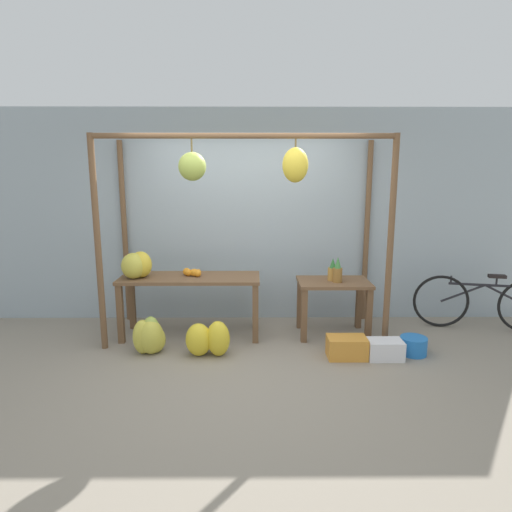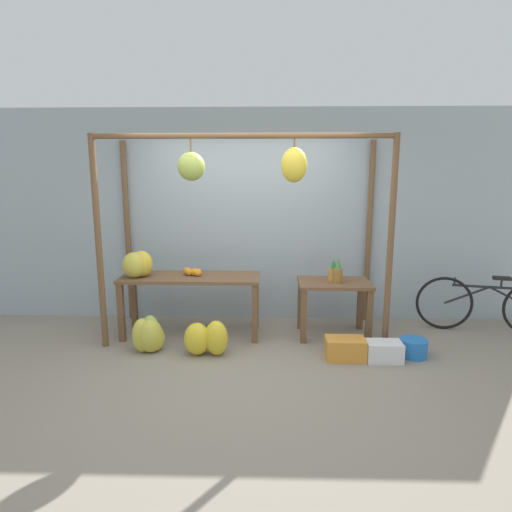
{
  "view_description": "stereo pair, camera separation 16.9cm",
  "coord_description": "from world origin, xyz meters",
  "px_view_note": "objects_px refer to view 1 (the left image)",
  "views": [
    {
      "loc": [
        0.1,
        -4.2,
        1.97
      ],
      "look_at": [
        0.13,
        0.82,
        1.0
      ],
      "focal_mm": 30.0,
      "sensor_mm": 36.0,
      "label": 1
    },
    {
      "loc": [
        0.27,
        -4.2,
        1.97
      ],
      "look_at": [
        0.13,
        0.82,
        1.0
      ],
      "focal_mm": 30.0,
      "sensor_mm": 36.0,
      "label": 2
    }
  ],
  "objects_px": {
    "banana_pile_on_table": "(138,265)",
    "fruit_crate_purple": "(385,349)",
    "orange_pile": "(193,272)",
    "fruit_crate_white": "(347,347)",
    "pineapple_cluster": "(335,271)",
    "blue_bucket": "(413,346)",
    "banana_pile_ground_left": "(150,337)",
    "banana_pile_ground_right": "(208,339)",
    "parked_bicycle": "(483,302)"
  },
  "relations": [
    {
      "from": "banana_pile_on_table",
      "to": "fruit_crate_purple",
      "type": "height_order",
      "value": "banana_pile_on_table"
    },
    {
      "from": "orange_pile",
      "to": "fruit_crate_white",
      "type": "bearing_deg",
      "value": -21.69
    },
    {
      "from": "banana_pile_on_table",
      "to": "pineapple_cluster",
      "type": "relative_size",
      "value": 1.31
    },
    {
      "from": "banana_pile_on_table",
      "to": "blue_bucket",
      "type": "relative_size",
      "value": 1.4
    },
    {
      "from": "banana_pile_on_table",
      "to": "banana_pile_ground_left",
      "type": "xyz_separation_m",
      "value": [
        0.23,
        -0.49,
        -0.71
      ]
    },
    {
      "from": "orange_pile",
      "to": "fruit_crate_purple",
      "type": "bearing_deg",
      "value": -18.66
    },
    {
      "from": "blue_bucket",
      "to": "banana_pile_on_table",
      "type": "bearing_deg",
      "value": 170.34
    },
    {
      "from": "banana_pile_ground_right",
      "to": "fruit_crate_white",
      "type": "height_order",
      "value": "banana_pile_ground_right"
    },
    {
      "from": "banana_pile_ground_right",
      "to": "parked_bicycle",
      "type": "relative_size",
      "value": 0.32
    },
    {
      "from": "orange_pile",
      "to": "pineapple_cluster",
      "type": "relative_size",
      "value": 0.75
    },
    {
      "from": "orange_pile",
      "to": "fruit_crate_purple",
      "type": "relative_size",
      "value": 0.62
    },
    {
      "from": "blue_bucket",
      "to": "parked_bicycle",
      "type": "height_order",
      "value": "parked_bicycle"
    },
    {
      "from": "banana_pile_on_table",
      "to": "fruit_crate_white",
      "type": "relative_size",
      "value": 0.97
    },
    {
      "from": "orange_pile",
      "to": "fruit_crate_white",
      "type": "height_order",
      "value": "orange_pile"
    },
    {
      "from": "banana_pile_on_table",
      "to": "orange_pile",
      "type": "xyz_separation_m",
      "value": [
        0.64,
        0.08,
        -0.11
      ]
    },
    {
      "from": "fruit_crate_purple",
      "to": "banana_pile_ground_left",
      "type": "bearing_deg",
      "value": 176.39
    },
    {
      "from": "banana_pile_on_table",
      "to": "blue_bucket",
      "type": "bearing_deg",
      "value": -9.66
    },
    {
      "from": "banana_pile_ground_right",
      "to": "fruit_crate_purple",
      "type": "xyz_separation_m",
      "value": [
        1.91,
        -0.09,
        -0.09
      ]
    },
    {
      "from": "pineapple_cluster",
      "to": "banana_pile_ground_right",
      "type": "bearing_deg",
      "value": -157.84
    },
    {
      "from": "pineapple_cluster",
      "to": "banana_pile_ground_right",
      "type": "height_order",
      "value": "pineapple_cluster"
    },
    {
      "from": "orange_pile",
      "to": "banana_pile_ground_right",
      "type": "distance_m",
      "value": 0.9
    },
    {
      "from": "banana_pile_ground_right",
      "to": "fruit_crate_purple",
      "type": "distance_m",
      "value": 1.92
    },
    {
      "from": "fruit_crate_white",
      "to": "blue_bucket",
      "type": "relative_size",
      "value": 1.44
    },
    {
      "from": "banana_pile_ground_right",
      "to": "blue_bucket",
      "type": "distance_m",
      "value": 2.27
    },
    {
      "from": "orange_pile",
      "to": "pineapple_cluster",
      "type": "xyz_separation_m",
      "value": [
        1.72,
        -0.03,
        0.02
      ]
    },
    {
      "from": "banana_pile_on_table",
      "to": "blue_bucket",
      "type": "distance_m",
      "value": 3.29
    },
    {
      "from": "banana_pile_ground_left",
      "to": "parked_bicycle",
      "type": "bearing_deg",
      "value": 9.85
    },
    {
      "from": "blue_bucket",
      "to": "banana_pile_ground_right",
      "type": "bearing_deg",
      "value": -179.48
    },
    {
      "from": "orange_pile",
      "to": "pineapple_cluster",
      "type": "distance_m",
      "value": 1.72
    },
    {
      "from": "banana_pile_on_table",
      "to": "fruit_crate_white",
      "type": "distance_m",
      "value": 2.59
    },
    {
      "from": "pineapple_cluster",
      "to": "parked_bicycle",
      "type": "distance_m",
      "value": 1.99
    },
    {
      "from": "pineapple_cluster",
      "to": "banana_pile_ground_right",
      "type": "xyz_separation_m",
      "value": [
        -1.48,
        -0.6,
        -0.62
      ]
    },
    {
      "from": "pineapple_cluster",
      "to": "fruit_crate_purple",
      "type": "height_order",
      "value": "pineapple_cluster"
    },
    {
      "from": "pineapple_cluster",
      "to": "fruit_crate_purple",
      "type": "bearing_deg",
      "value": -58.53
    },
    {
      "from": "banana_pile_ground_left",
      "to": "fruit_crate_purple",
      "type": "height_order",
      "value": "banana_pile_ground_left"
    },
    {
      "from": "fruit_crate_white",
      "to": "parked_bicycle",
      "type": "height_order",
      "value": "parked_bicycle"
    },
    {
      "from": "fruit_crate_purple",
      "to": "pineapple_cluster",
      "type": "bearing_deg",
      "value": 121.47
    },
    {
      "from": "fruit_crate_purple",
      "to": "blue_bucket",
      "type": "bearing_deg",
      "value": 18.06
    },
    {
      "from": "banana_pile_ground_left",
      "to": "fruit_crate_purple",
      "type": "distance_m",
      "value": 2.57
    },
    {
      "from": "pineapple_cluster",
      "to": "parked_bicycle",
      "type": "relative_size",
      "value": 0.19
    },
    {
      "from": "banana_pile_ground_right",
      "to": "pineapple_cluster",
      "type": "bearing_deg",
      "value": 22.16
    },
    {
      "from": "fruit_crate_white",
      "to": "banana_pile_on_table",
      "type": "bearing_deg",
      "value": 165.46
    },
    {
      "from": "fruit_crate_purple",
      "to": "orange_pile",
      "type": "bearing_deg",
      "value": 161.34
    },
    {
      "from": "pineapple_cluster",
      "to": "banana_pile_ground_left",
      "type": "xyz_separation_m",
      "value": [
        -2.13,
        -0.54,
        -0.62
      ]
    },
    {
      "from": "banana_pile_ground_left",
      "to": "fruit_crate_white",
      "type": "height_order",
      "value": "banana_pile_ground_left"
    },
    {
      "from": "orange_pile",
      "to": "banana_pile_ground_left",
      "type": "distance_m",
      "value": 0.92
    },
    {
      "from": "banana_pile_ground_left",
      "to": "fruit_crate_purple",
      "type": "relative_size",
      "value": 1.11
    },
    {
      "from": "banana_pile_on_table",
      "to": "orange_pile",
      "type": "relative_size",
      "value": 1.75
    },
    {
      "from": "banana_pile_on_table",
      "to": "pineapple_cluster",
      "type": "xyz_separation_m",
      "value": [
        2.36,
        0.05,
        -0.09
      ]
    },
    {
      "from": "banana_pile_on_table",
      "to": "pineapple_cluster",
      "type": "bearing_deg",
      "value": 1.2
    }
  ]
}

